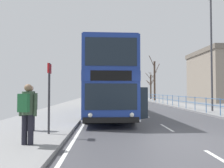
% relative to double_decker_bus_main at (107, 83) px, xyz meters
% --- Properties ---
extents(ground, '(15.80, 140.00, 0.20)m').
position_rel_double_decker_bus_main_xyz_m(ground, '(2.00, -7.21, -2.22)').
color(ground, '#434348').
extents(double_decker_bus_main, '(3.47, 10.73, 4.31)m').
position_rel_double_decker_bus_main_xyz_m(double_decker_bus_main, '(0.00, 0.00, 0.00)').
color(double_decker_bus_main, navy).
rests_on(double_decker_bus_main, ground).
extents(pedestrian_railing_far_kerb, '(0.05, 33.92, 1.10)m').
position_rel_double_decker_bus_main_xyz_m(pedestrian_railing_far_kerb, '(7.17, 8.18, -1.39)').
color(pedestrian_railing_far_kerb, '#386BA8').
rests_on(pedestrian_railing_far_kerb, ground).
extents(pedestrian_with_backpack, '(0.55, 0.55, 1.77)m').
position_rel_double_decker_bus_main_xyz_m(pedestrian_with_backpack, '(-2.42, -8.16, -1.09)').
color(pedestrian_with_backpack, black).
rests_on(pedestrian_with_backpack, ground).
extents(pedestrian_companion, '(0.54, 0.35, 1.78)m').
position_rel_double_decker_bus_main_xyz_m(pedestrian_companion, '(-3.10, -5.91, -1.12)').
color(pedestrian_companion, black).
rests_on(pedestrian_companion, ground).
extents(bus_stop_sign_near, '(0.08, 0.44, 2.59)m').
position_rel_double_decker_bus_main_xyz_m(bus_stop_sign_near, '(-2.21, -6.56, -0.52)').
color(bus_stop_sign_near, '#2D2D33').
rests_on(bus_stop_sign_near, ground).
extents(street_lamp_far_side, '(0.28, 0.60, 9.08)m').
position_rel_double_decker_bus_main_xyz_m(street_lamp_far_side, '(8.24, 1.85, 3.05)').
color(street_lamp_far_side, '#38383D').
rests_on(street_lamp_far_side, ground).
extents(bare_tree_far_00, '(2.24, 2.42, 7.36)m').
position_rel_double_decker_bus_main_xyz_m(bare_tree_far_00, '(8.25, 20.86, 1.39)').
color(bare_tree_far_00, '#423328').
rests_on(bare_tree_far_00, ground).
extents(bare_tree_far_01, '(2.54, 2.95, 5.41)m').
position_rel_double_decker_bus_main_xyz_m(bare_tree_far_01, '(8.88, 26.70, 0.52)').
color(bare_tree_far_01, '#423328').
rests_on(bare_tree_far_01, ground).
extents(background_building_00, '(8.39, 10.51, 8.20)m').
position_rel_double_decker_bus_main_xyz_m(background_building_00, '(18.89, 18.69, 1.87)').
color(background_building_00, gray).
rests_on(background_building_00, ground).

